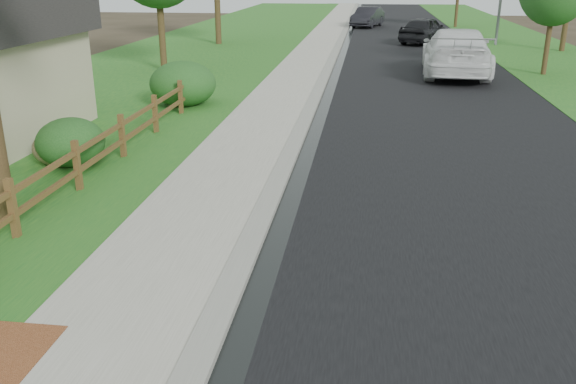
# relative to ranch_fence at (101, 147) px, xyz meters

# --- Properties ---
(ground) EXTENTS (120.00, 120.00, 0.00)m
(ground) POSITION_rel_ranch_fence_xyz_m (3.60, -6.40, -0.62)
(ground) COLOR #322B1B
(road) EXTENTS (8.00, 90.00, 0.02)m
(road) POSITION_rel_ranch_fence_xyz_m (8.20, 28.60, -0.61)
(road) COLOR black
(road) RESTS_ON ground
(curb) EXTENTS (0.40, 90.00, 0.12)m
(curb) POSITION_rel_ranch_fence_xyz_m (4.00, 28.60, -0.56)
(curb) COLOR gray
(curb) RESTS_ON ground
(wet_gutter) EXTENTS (0.50, 90.00, 0.00)m
(wet_gutter) POSITION_rel_ranch_fence_xyz_m (4.35, 28.60, -0.60)
(wet_gutter) COLOR black
(wet_gutter) RESTS_ON road
(sidewalk) EXTENTS (2.20, 90.00, 0.10)m
(sidewalk) POSITION_rel_ranch_fence_xyz_m (2.70, 28.60, -0.57)
(sidewalk) COLOR gray
(sidewalk) RESTS_ON ground
(grass_strip) EXTENTS (1.60, 90.00, 0.06)m
(grass_strip) POSITION_rel_ranch_fence_xyz_m (0.80, 28.60, -0.59)
(grass_strip) COLOR #19581F
(grass_strip) RESTS_ON ground
(lawn_near) EXTENTS (9.00, 90.00, 0.04)m
(lawn_near) POSITION_rel_ranch_fence_xyz_m (-4.40, 28.60, -0.60)
(lawn_near) COLOR #19581F
(lawn_near) RESTS_ON ground
(verge_far) EXTENTS (6.00, 90.00, 0.04)m
(verge_far) POSITION_rel_ranch_fence_xyz_m (15.10, 28.60, -0.60)
(verge_far) COLOR #19581F
(verge_far) RESTS_ON ground
(ranch_fence) EXTENTS (0.12, 16.92, 1.10)m
(ranch_fence) POSITION_rel_ranch_fence_xyz_m (0.00, 0.00, 0.00)
(ranch_fence) COLOR #52331B
(ranch_fence) RESTS_ON ground
(white_suv) EXTENTS (3.25, 7.03, 1.99)m
(white_suv) POSITION_rel_ranch_fence_xyz_m (9.56, 15.00, 0.40)
(white_suv) COLOR white
(white_suv) RESTS_ON road
(dark_car_mid) EXTENTS (3.72, 5.12, 1.62)m
(dark_car_mid) POSITION_rel_ranch_fence_xyz_m (9.20, 27.26, 0.21)
(dark_car_mid) COLOR black
(dark_car_mid) RESTS_ON road
(dark_car_far) EXTENTS (2.81, 4.91, 1.53)m
(dark_car_far) POSITION_rel_ranch_fence_xyz_m (5.60, 38.56, 0.17)
(dark_car_far) COLOR black
(dark_car_far) RESTS_ON road
(boulder) EXTENTS (1.29, 1.00, 0.82)m
(boulder) POSITION_rel_ranch_fence_xyz_m (-1.28, 0.46, -0.21)
(boulder) COLOR brown
(boulder) RESTS_ON ground
(shrub_c) EXTENTS (1.63, 1.63, 1.14)m
(shrub_c) POSITION_rel_ranch_fence_xyz_m (-0.97, 0.49, -0.05)
(shrub_c) COLOR #1B4719
(shrub_c) RESTS_ON ground
(shrub_d) EXTENTS (2.27, 2.27, 1.51)m
(shrub_d) POSITION_rel_ranch_fence_xyz_m (-0.30, 7.30, 0.14)
(shrub_d) COLOR #1B4719
(shrub_d) RESTS_ON ground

